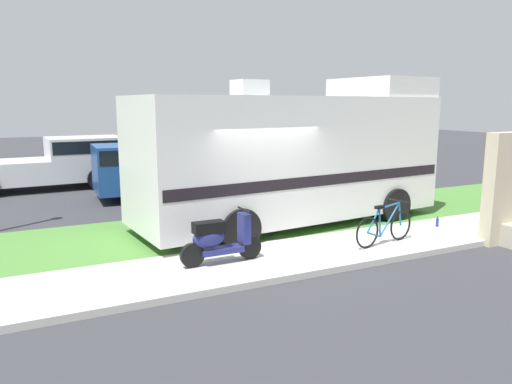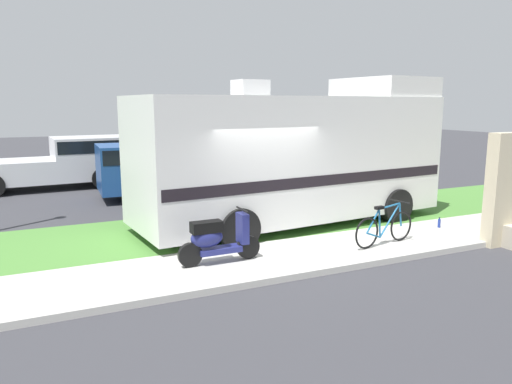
{
  "view_description": "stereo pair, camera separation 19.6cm",
  "coord_description": "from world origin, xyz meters",
  "px_view_note": "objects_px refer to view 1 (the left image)",
  "views": [
    {
      "loc": [
        -4.61,
        -8.98,
        2.98
      ],
      "look_at": [
        -0.07,
        0.3,
        1.1
      ],
      "focal_mm": 34.02,
      "sensor_mm": 36.0,
      "label": 1
    },
    {
      "loc": [
        -4.44,
        -9.07,
        2.98
      ],
      "look_at": [
        -0.07,
        0.3,
        1.1
      ],
      "focal_mm": 34.02,
      "sensor_mm": 36.0,
      "label": 2
    }
  ],
  "objects_px": {
    "scooter": "(219,239)",
    "pickup_truck_near": "(163,168)",
    "motorhome_rv": "(294,156)",
    "bicycle": "(385,227)",
    "bottle_green": "(437,222)",
    "pickup_truck_far": "(58,161)"
  },
  "relations": [
    {
      "from": "motorhome_rv",
      "to": "pickup_truck_near",
      "type": "distance_m",
      "value": 5.46
    },
    {
      "from": "pickup_truck_near",
      "to": "bottle_green",
      "type": "height_order",
      "value": "pickup_truck_near"
    },
    {
      "from": "scooter",
      "to": "pickup_truck_near",
      "type": "xyz_separation_m",
      "value": [
        1.0,
        7.35,
        0.35
      ]
    },
    {
      "from": "scooter",
      "to": "bottle_green",
      "type": "height_order",
      "value": "scooter"
    },
    {
      "from": "pickup_truck_far",
      "to": "bottle_green",
      "type": "xyz_separation_m",
      "value": [
        7.56,
        -10.44,
        -0.74
      ]
    },
    {
      "from": "scooter",
      "to": "pickup_truck_near",
      "type": "distance_m",
      "value": 7.43
    },
    {
      "from": "pickup_truck_far",
      "to": "bottle_green",
      "type": "bearing_deg",
      "value": -54.11
    },
    {
      "from": "scooter",
      "to": "bottle_green",
      "type": "distance_m",
      "value": 5.66
    },
    {
      "from": "scooter",
      "to": "pickup_truck_far",
      "type": "relative_size",
      "value": 0.27
    },
    {
      "from": "bicycle",
      "to": "bottle_green",
      "type": "bearing_deg",
      "value": 15.38
    },
    {
      "from": "bottle_green",
      "to": "bicycle",
      "type": "bearing_deg",
      "value": -164.62
    },
    {
      "from": "scooter",
      "to": "bicycle",
      "type": "bearing_deg",
      "value": -5.74
    },
    {
      "from": "motorhome_rv",
      "to": "pickup_truck_near",
      "type": "bearing_deg",
      "value": 110.72
    },
    {
      "from": "motorhome_rv",
      "to": "scooter",
      "type": "bearing_deg",
      "value": -141.76
    },
    {
      "from": "motorhome_rv",
      "to": "bicycle",
      "type": "distance_m",
      "value": 3.0
    },
    {
      "from": "pickup_truck_near",
      "to": "bottle_green",
      "type": "relative_size",
      "value": 22.37
    },
    {
      "from": "pickup_truck_near",
      "to": "pickup_truck_far",
      "type": "xyz_separation_m",
      "value": [
        -2.92,
        3.32,
        0.03
      ]
    },
    {
      "from": "scooter",
      "to": "pickup_truck_near",
      "type": "height_order",
      "value": "pickup_truck_near"
    },
    {
      "from": "scooter",
      "to": "bottle_green",
      "type": "bearing_deg",
      "value": 2.28
    },
    {
      "from": "motorhome_rv",
      "to": "bicycle",
      "type": "bearing_deg",
      "value": -76.84
    },
    {
      "from": "scooter",
      "to": "bicycle",
      "type": "relative_size",
      "value": 0.95
    },
    {
      "from": "motorhome_rv",
      "to": "scooter",
      "type": "height_order",
      "value": "motorhome_rv"
    }
  ]
}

